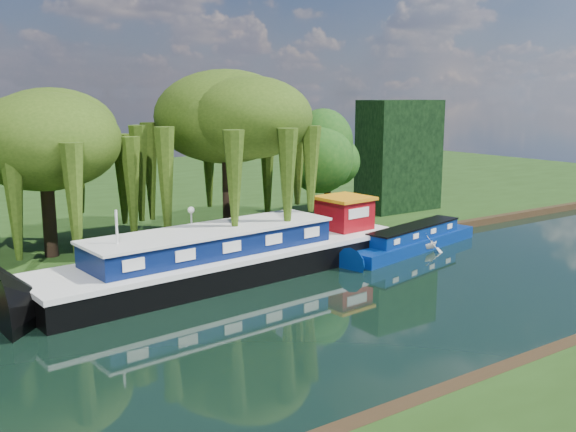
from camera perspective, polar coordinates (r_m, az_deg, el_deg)
ground at (r=26.08m, az=0.84°, el=-9.14°), size 120.00×120.00×0.00m
far_bank at (r=56.49m, az=-19.50°, el=1.38°), size 120.00×52.00×0.45m
dutch_barge at (r=31.83m, az=-4.74°, el=-3.51°), size 20.24×6.23×4.20m
narrowboat at (r=37.77m, az=11.14°, el=-2.14°), size 10.87×4.03×1.57m
white_cruiser at (r=37.88m, az=12.18°, el=-3.01°), size 2.57×2.32×1.19m
willow_left at (r=35.29m, az=-20.88°, el=6.12°), size 6.88×6.88×8.25m
willow_right at (r=35.74m, az=-5.39°, el=7.64°), size 7.30×7.30×8.90m
tree_far_right at (r=42.13m, az=3.56°, el=5.35°), size 3.93×3.93×6.43m
conifer_hedge at (r=47.70m, az=9.85°, el=5.32°), size 6.00×3.00×8.00m
lamppost at (r=34.46m, az=-8.59°, el=-0.14°), size 0.36×0.36×2.56m
mooring_posts at (r=32.50m, az=-8.48°, el=-3.46°), size 19.16×0.16×1.00m
reeds_near at (r=25.83m, az=23.89°, el=-9.02°), size 33.70×1.50×1.10m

